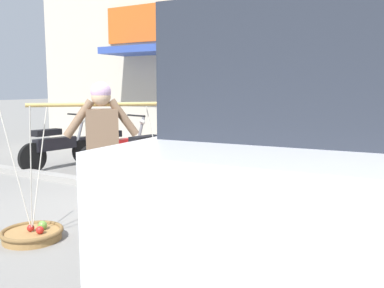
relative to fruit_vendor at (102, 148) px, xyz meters
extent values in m
plane|color=gray|center=(-0.33, 0.96, -0.98)|extent=(90.00, 90.00, 0.00)
cube|color=gray|center=(-0.33, 1.66, -0.93)|extent=(20.00, 0.24, 0.10)
cylinder|color=#38384C|center=(0.06, 0.07, -0.55)|extent=(0.15, 0.15, 0.86)
cylinder|color=#38384C|center=(-0.06, -0.07, -0.55)|extent=(0.15, 0.15, 0.86)
cube|color=#84664C|center=(0.00, 0.00, 0.15)|extent=(0.38, 0.38, 0.54)
sphere|color=#E0B78E|center=(0.00, 0.00, 0.56)|extent=(0.21, 0.21, 0.21)
sphere|color=#D1A8CC|center=(0.00, 0.00, 0.61)|extent=(0.22, 0.22, 0.22)
cylinder|color=#84664C|center=(0.17, 0.17, 0.32)|extent=(0.30, 0.31, 0.43)
cylinder|color=#84664C|center=(-0.17, -0.17, 0.32)|extent=(0.30, 0.31, 0.43)
cylinder|color=tan|center=(0.00, 0.00, 0.47)|extent=(1.09, 1.15, 0.04)
cylinder|color=#9E7542|center=(0.53, 0.56, -0.93)|extent=(0.61, 0.61, 0.09)
torus|color=brown|center=(0.53, 0.56, -0.88)|extent=(0.66, 0.66, 0.05)
sphere|color=gold|center=(0.56, 0.55, -0.85)|extent=(0.08, 0.08, 0.08)
sphere|color=#70AE42|center=(0.72, 0.49, -0.85)|extent=(0.08, 0.08, 0.08)
sphere|color=#AD1F1B|center=(0.53, 0.54, -0.84)|extent=(0.09, 0.09, 0.09)
cylinder|color=silver|center=(0.53, 0.70, -0.21)|extent=(0.01, 0.29, 1.36)
cylinder|color=silver|center=(0.41, 0.49, -0.21)|extent=(0.26, 0.15, 1.36)
cylinder|color=silver|center=(0.65, 0.49, -0.21)|extent=(0.26, 0.15, 1.36)
cylinder|color=#9E7542|center=(-0.53, -0.56, -0.93)|extent=(0.61, 0.61, 0.09)
torus|color=brown|center=(-0.53, -0.56, -0.88)|extent=(0.66, 0.66, 0.05)
sphere|color=red|center=(-0.40, -0.56, -0.84)|extent=(0.08, 0.08, 0.08)
sphere|color=#6BA53F|center=(-0.49, -0.45, -0.84)|extent=(0.10, 0.10, 0.10)
sphere|color=red|center=(-0.55, -0.56, -0.85)|extent=(0.08, 0.08, 0.08)
cylinder|color=silver|center=(-0.53, -0.42, -0.21)|extent=(0.01, 0.29, 1.36)
cylinder|color=silver|center=(-0.65, -0.63, -0.21)|extent=(0.26, 0.15, 1.36)
cylinder|color=silver|center=(-0.41, -0.63, -0.21)|extent=(0.26, 0.15, 1.36)
cylinder|color=black|center=(-3.36, 3.12, -0.69)|extent=(0.14, 0.59, 0.58)
cylinder|color=black|center=(-3.50, 1.88, -0.69)|extent=(0.14, 0.59, 0.58)
cube|color=black|center=(-3.36, 3.12, -0.43)|extent=(0.17, 0.29, 0.06)
cube|color=black|center=(-3.44, 2.40, -0.47)|extent=(0.30, 0.92, 0.24)
cube|color=black|center=(-3.46, 2.22, -0.23)|extent=(0.28, 0.58, 0.12)
cylinder|color=slate|center=(-3.37, 3.02, -0.30)|extent=(0.09, 0.30, 0.76)
cylinder|color=black|center=(-3.38, 2.94, 0.09)|extent=(0.54, 0.10, 0.04)
sphere|color=silver|center=(-3.37, 3.10, -0.05)|extent=(0.11, 0.11, 0.11)
cylinder|color=black|center=(-2.01, 3.44, -0.69)|extent=(0.21, 0.58, 0.58)
cylinder|color=black|center=(-2.30, 2.24, -0.69)|extent=(0.21, 0.58, 0.58)
cube|color=red|center=(-2.01, 3.44, -0.43)|extent=(0.20, 0.30, 0.06)
cube|color=red|center=(-2.18, 2.74, -0.47)|extent=(0.40, 0.92, 0.24)
cube|color=black|center=(-2.23, 2.57, -0.23)|extent=(0.34, 0.60, 0.12)
cylinder|color=slate|center=(-2.04, 3.35, -0.30)|extent=(0.13, 0.30, 0.76)
cylinder|color=black|center=(-2.06, 3.27, 0.09)|extent=(0.53, 0.16, 0.04)
sphere|color=silver|center=(-2.02, 3.42, -0.05)|extent=(0.11, 0.11, 0.11)
cylinder|color=black|center=(-0.98, 3.18, -0.69)|extent=(0.17, 0.59, 0.58)
cylinder|color=black|center=(-1.18, 1.96, -0.69)|extent=(0.17, 0.59, 0.58)
cube|color=red|center=(-0.98, 3.18, -0.43)|extent=(0.18, 0.30, 0.06)
cube|color=red|center=(-1.10, 2.47, -0.47)|extent=(0.34, 0.92, 0.24)
cube|color=black|center=(-1.13, 2.30, -0.23)|extent=(0.31, 0.59, 0.12)
cylinder|color=slate|center=(-1.00, 3.09, -0.30)|extent=(0.11, 0.30, 0.76)
cylinder|color=black|center=(-1.01, 3.01, 0.09)|extent=(0.54, 0.12, 0.04)
sphere|color=silver|center=(-0.99, 3.16, -0.05)|extent=(0.11, 0.11, 0.11)
cube|color=silver|center=(2.54, 0.31, -0.12)|extent=(2.19, 4.81, 0.96)
cube|color=#282D38|center=(2.60, -0.51, 0.74)|extent=(1.86, 1.99, 0.76)
cube|color=gray|center=(2.48, 1.37, 0.46)|extent=(1.95, 2.46, 0.08)
cylinder|color=black|center=(1.69, -1.20, -0.60)|extent=(0.31, 0.77, 0.76)
cylinder|color=black|center=(1.50, 1.71, -0.60)|extent=(0.31, 0.77, 0.76)
cube|color=beige|center=(-0.34, 7.72, 1.12)|extent=(13.00, 5.00, 4.20)
cube|color=#334CA3|center=(-0.34, 4.72, 1.52)|extent=(7.15, 1.00, 0.16)
cube|color=#DB5B1E|center=(-3.26, 5.17, 2.22)|extent=(2.20, 0.08, 0.90)
cube|color=black|center=(1.61, 5.20, 0.02)|extent=(1.10, 0.06, 2.00)
cube|color=olive|center=(1.85, 3.60, -0.82)|extent=(0.44, 0.36, 0.32)
camera|label=1|loc=(3.16, -3.46, 0.66)|focal=39.42mm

